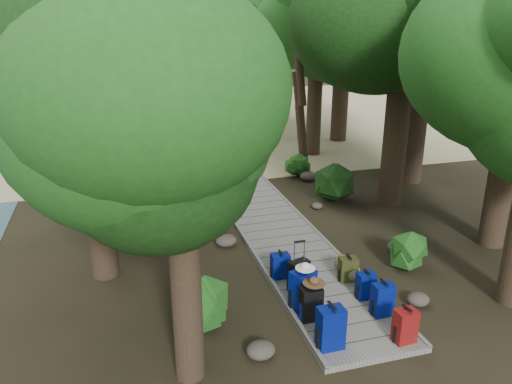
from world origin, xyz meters
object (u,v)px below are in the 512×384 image
object	(u,v)px
backpack_right_a	(405,324)
backpack_right_d	(348,268)
backpack_left_c	(303,287)
lone_suitcase_on_sand	(223,150)
backpack_right_c	(366,284)
suitcase_on_boardwalk	(299,276)
backpack_left_a	(331,326)
duffel_right_khaki	(347,267)
sun_lounger	(263,134)
backpack_left_d	(280,264)
kayak	(140,144)
backpack_left_b	(311,302)
backpack_right_b	(383,298)

from	to	relation	value
backpack_right_a	backpack_right_d	distance (m)	2.21
backpack_left_c	lone_suitcase_on_sand	size ratio (longest dim) A/B	1.44
backpack_left_c	backpack_right_a	xyz separation A→B (m)	(1.31, -1.52, -0.09)
backpack_right_a	lone_suitcase_on_sand	bearing A→B (deg)	86.17
backpack_right_c	suitcase_on_boardwalk	world-z (taller)	suitcase_on_boardwalk
backpack_left_a	backpack_right_a	bearing A→B (deg)	-9.80
backpack_right_d	duffel_right_khaki	world-z (taller)	backpack_right_d
backpack_left_c	sun_lounger	world-z (taller)	backpack_left_c
backpack_left_d	duffel_right_khaki	distance (m)	1.48
backpack_right_c	duffel_right_khaki	bearing A→B (deg)	86.44
duffel_right_khaki	kayak	bearing A→B (deg)	101.29
backpack_left_c	backpack_right_a	distance (m)	2.01
backpack_right_c	kayak	distance (m)	14.25
backpack_left_b	backpack_left_d	distance (m)	1.66
duffel_right_khaki	sun_lounger	size ratio (longest dim) A/B	0.30
backpack_left_b	backpack_left_d	world-z (taller)	backpack_left_b
backpack_left_c	lone_suitcase_on_sand	xyz separation A→B (m)	(0.94, 11.29, -0.23)
backpack_right_c	lone_suitcase_on_sand	bearing A→B (deg)	92.39
backpack_left_c	backpack_right_b	distance (m)	1.52
backpack_right_d	suitcase_on_boardwalk	distance (m)	1.16
backpack_left_a	sun_lounger	distance (m)	15.30
duffel_right_khaki	sun_lounger	xyz separation A→B (m)	(1.94, 12.70, 0.01)
backpack_left_a	backpack_right_d	bearing A→B (deg)	56.07
backpack_right_a	duffel_right_khaki	world-z (taller)	backpack_right_a
backpack_right_d	kayak	size ratio (longest dim) A/B	0.17
backpack_left_a	kayak	size ratio (longest dim) A/B	0.25
lone_suitcase_on_sand	kayak	bearing A→B (deg)	158.10
suitcase_on_boardwalk	kayak	xyz separation A→B (m)	(-2.32, 13.16, -0.27)
backpack_left_a	backpack_left_b	world-z (taller)	backpack_left_a
duffel_right_khaki	backpack_left_b	bearing A→B (deg)	-140.25
backpack_left_a	backpack_left_c	world-z (taller)	backpack_left_c
backpack_right_a	suitcase_on_boardwalk	world-z (taller)	backpack_right_a
backpack_right_b	sun_lounger	size ratio (longest dim) A/B	0.40
backpack_left_a	suitcase_on_boardwalk	size ratio (longest dim) A/B	1.26
backpack_left_b	lone_suitcase_on_sand	distance (m)	11.77
backpack_left_a	sun_lounger	bearing A→B (deg)	76.70
sun_lounger	backpack_right_a	bearing A→B (deg)	-107.56
backpack_right_c	duffel_right_khaki	world-z (taller)	backpack_right_c
backpack_right_d	suitcase_on_boardwalk	bearing A→B (deg)	-169.77
backpack_left_b	backpack_right_d	bearing A→B (deg)	41.39
backpack_left_a	suitcase_on_boardwalk	bearing A→B (deg)	84.90
kayak	duffel_right_khaki	bearing A→B (deg)	-79.87
backpack_right_c	duffel_right_khaki	distance (m)	0.98
suitcase_on_boardwalk	backpack_right_d	bearing A→B (deg)	-14.15
backpack_left_c	backpack_right_d	distance (m)	1.49
backpack_right_b	sun_lounger	distance (m)	14.42
backpack_right_b	sun_lounger	world-z (taller)	backpack_right_b
backpack_right_a	backpack_left_b	bearing A→B (deg)	135.12
backpack_left_a	backpack_right_d	distance (m)	2.39
backpack_left_d	backpack_right_d	bearing A→B (deg)	-18.44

